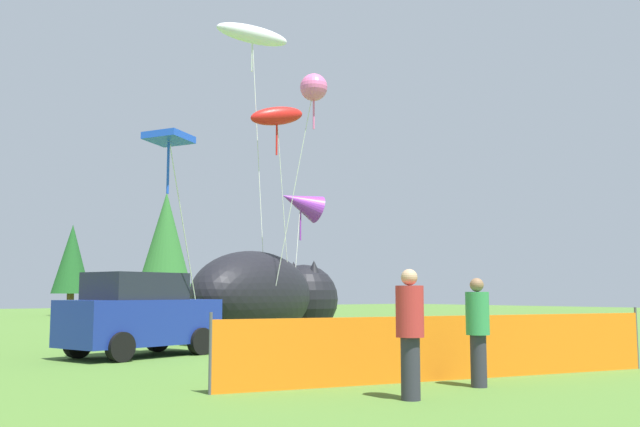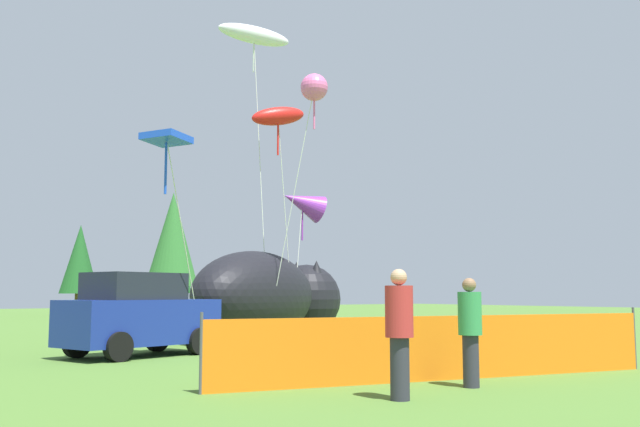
{
  "view_description": "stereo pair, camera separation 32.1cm",
  "coord_description": "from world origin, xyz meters",
  "px_view_note": "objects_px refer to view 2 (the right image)",
  "views": [
    {
      "loc": [
        -10.98,
        -12.8,
        1.53
      ],
      "look_at": [
        1.35,
        3.3,
        3.79
      ],
      "focal_mm": 40.0,
      "sensor_mm": 36.0,
      "label": 1
    },
    {
      "loc": [
        -10.72,
        -12.99,
        1.53
      ],
      "look_at": [
        1.35,
        3.3,
        3.79
      ],
      "focal_mm": 40.0,
      "sensor_mm": 36.0,
      "label": 2
    }
  ],
  "objects_px": {
    "kite_purple_delta": "(302,203)",
    "kite_red_lizard": "(278,117)",
    "folding_chair": "(444,332)",
    "spectator_in_white_shirt": "(399,328)",
    "parked_car": "(139,315)",
    "kite_blue_box": "(167,142)",
    "kite_white_ghost": "(254,36)",
    "inflatable_cat": "(268,299)",
    "kite_pink_octopus": "(314,88)",
    "spectator_in_green_shirt": "(470,327)"
  },
  "relations": [
    {
      "from": "spectator_in_white_shirt",
      "to": "kite_white_ghost",
      "type": "bearing_deg",
      "value": 68.02
    },
    {
      "from": "spectator_in_green_shirt",
      "to": "kite_blue_box",
      "type": "relative_size",
      "value": 0.34
    },
    {
      "from": "spectator_in_green_shirt",
      "to": "kite_pink_octopus",
      "type": "distance_m",
      "value": 11.87
    },
    {
      "from": "inflatable_cat",
      "to": "parked_car",
      "type": "bearing_deg",
      "value": -179.57
    },
    {
      "from": "parked_car",
      "to": "kite_blue_box",
      "type": "relative_size",
      "value": 0.79
    },
    {
      "from": "spectator_in_white_shirt",
      "to": "kite_pink_octopus",
      "type": "xyz_separation_m",
      "value": [
        5.34,
        9.45,
        6.71
      ]
    },
    {
      "from": "kite_red_lizard",
      "to": "parked_car",
      "type": "bearing_deg",
      "value": -156.06
    },
    {
      "from": "kite_purple_delta",
      "to": "spectator_in_white_shirt",
      "type": "bearing_deg",
      "value": -119.32
    },
    {
      "from": "kite_blue_box",
      "to": "kite_purple_delta",
      "type": "height_order",
      "value": "kite_purple_delta"
    },
    {
      "from": "folding_chair",
      "to": "kite_pink_octopus",
      "type": "relative_size",
      "value": 0.11
    },
    {
      "from": "folding_chair",
      "to": "kite_purple_delta",
      "type": "xyz_separation_m",
      "value": [
        0.05,
        6.57,
        4.1
      ]
    },
    {
      "from": "kite_blue_box",
      "to": "kite_white_ghost",
      "type": "relative_size",
      "value": 0.48
    },
    {
      "from": "folding_chair",
      "to": "kite_red_lizard",
      "type": "xyz_separation_m",
      "value": [
        -1.43,
        5.86,
        6.76
      ]
    },
    {
      "from": "inflatable_cat",
      "to": "kite_white_ghost",
      "type": "distance_m",
      "value": 8.98
    },
    {
      "from": "kite_white_ghost",
      "to": "kite_purple_delta",
      "type": "xyz_separation_m",
      "value": [
        1.77,
        -0.39,
        -5.67
      ]
    },
    {
      "from": "spectator_in_white_shirt",
      "to": "kite_white_ghost",
      "type": "height_order",
      "value": "kite_white_ghost"
    },
    {
      "from": "folding_chair",
      "to": "kite_pink_octopus",
      "type": "bearing_deg",
      "value": -56.14
    },
    {
      "from": "kite_red_lizard",
      "to": "inflatable_cat",
      "type": "bearing_deg",
      "value": 72.27
    },
    {
      "from": "parked_car",
      "to": "folding_chair",
      "type": "relative_size",
      "value": 4.73
    },
    {
      "from": "kite_red_lizard",
      "to": "folding_chair",
      "type": "bearing_deg",
      "value": -76.31
    },
    {
      "from": "spectator_in_green_shirt",
      "to": "kite_blue_box",
      "type": "distance_m",
      "value": 8.48
    },
    {
      "from": "kite_white_ghost",
      "to": "kite_red_lizard",
      "type": "distance_m",
      "value": 3.22
    },
    {
      "from": "parked_car",
      "to": "folding_chair",
      "type": "distance_m",
      "value": 7.84
    },
    {
      "from": "kite_purple_delta",
      "to": "kite_red_lizard",
      "type": "relative_size",
      "value": 0.68
    },
    {
      "from": "parked_car",
      "to": "kite_white_ghost",
      "type": "distance_m",
      "value": 11.3
    },
    {
      "from": "inflatable_cat",
      "to": "kite_white_ghost",
      "type": "xyz_separation_m",
      "value": [
        -0.63,
        0.05,
        8.96
      ]
    },
    {
      "from": "spectator_in_white_shirt",
      "to": "kite_blue_box",
      "type": "xyz_separation_m",
      "value": [
        -0.32,
        7.46,
        3.98
      ]
    },
    {
      "from": "folding_chair",
      "to": "kite_pink_octopus",
      "type": "distance_m",
      "value": 8.3
    },
    {
      "from": "kite_blue_box",
      "to": "kite_white_ghost",
      "type": "height_order",
      "value": "kite_white_ghost"
    },
    {
      "from": "spectator_in_white_shirt",
      "to": "kite_blue_box",
      "type": "distance_m",
      "value": 8.46
    },
    {
      "from": "inflatable_cat",
      "to": "kite_pink_octopus",
      "type": "xyz_separation_m",
      "value": [
        -0.37,
        -3.1,
        6.41
      ]
    },
    {
      "from": "spectator_in_green_shirt",
      "to": "kite_purple_delta",
      "type": "xyz_separation_m",
      "value": [
        4.98,
        11.87,
        3.64
      ]
    },
    {
      "from": "kite_purple_delta",
      "to": "kite_red_lizard",
      "type": "xyz_separation_m",
      "value": [
        -1.48,
        -0.71,
        2.66
      ]
    },
    {
      "from": "kite_purple_delta",
      "to": "parked_car",
      "type": "bearing_deg",
      "value": -155.7
    },
    {
      "from": "kite_pink_octopus",
      "to": "kite_white_ghost",
      "type": "height_order",
      "value": "kite_white_ghost"
    },
    {
      "from": "parked_car",
      "to": "folding_chair",
      "type": "bearing_deg",
      "value": -40.21
    },
    {
      "from": "kite_blue_box",
      "to": "kite_red_lizard",
      "type": "relative_size",
      "value": 0.66
    },
    {
      "from": "spectator_in_green_shirt",
      "to": "kite_blue_box",
      "type": "xyz_separation_m",
      "value": [
        -2.2,
        7.12,
        4.03
      ]
    },
    {
      "from": "spectator_in_green_shirt",
      "to": "kite_red_lizard",
      "type": "xyz_separation_m",
      "value": [
        3.5,
        11.16,
        6.29
      ]
    },
    {
      "from": "parked_car",
      "to": "kite_purple_delta",
      "type": "distance_m",
      "value": 8.6
    },
    {
      "from": "kite_blue_box",
      "to": "spectator_in_green_shirt",
      "type": "bearing_deg",
      "value": -72.83
    },
    {
      "from": "kite_pink_octopus",
      "to": "kite_red_lizard",
      "type": "xyz_separation_m",
      "value": [
        0.04,
        2.05,
        -0.47
      ]
    },
    {
      "from": "spectator_in_white_shirt",
      "to": "kite_pink_octopus",
      "type": "relative_size",
      "value": 0.23
    },
    {
      "from": "kite_blue_box",
      "to": "kite_pink_octopus",
      "type": "relative_size",
      "value": 0.63
    },
    {
      "from": "folding_chair",
      "to": "spectator_in_white_shirt",
      "type": "distance_m",
      "value": 8.86
    },
    {
      "from": "spectator_in_green_shirt",
      "to": "spectator_in_white_shirt",
      "type": "bearing_deg",
      "value": -169.92
    },
    {
      "from": "folding_chair",
      "to": "kite_red_lizard",
      "type": "height_order",
      "value": "kite_red_lizard"
    },
    {
      "from": "parked_car",
      "to": "folding_chair",
      "type": "xyz_separation_m",
      "value": [
        7.06,
        -3.36,
        -0.49
      ]
    },
    {
      "from": "parked_car",
      "to": "kite_blue_box",
      "type": "height_order",
      "value": "kite_blue_box"
    },
    {
      "from": "folding_chair",
      "to": "spectator_in_white_shirt",
      "type": "relative_size",
      "value": 0.47
    }
  ]
}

